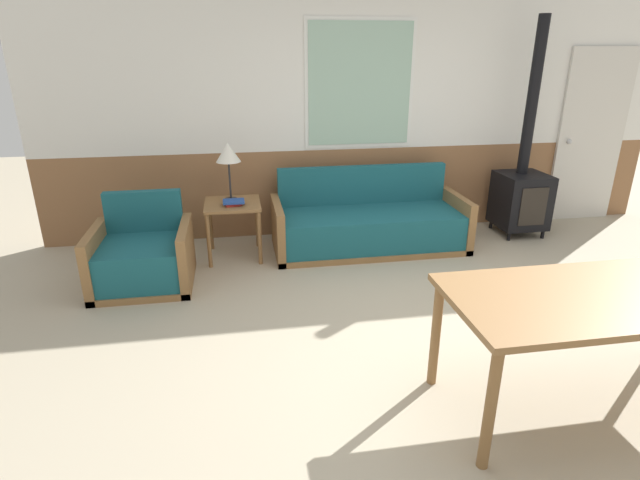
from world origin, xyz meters
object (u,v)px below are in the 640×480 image
at_px(couch, 369,225).
at_px(wood_stove, 522,188).
at_px(side_table, 233,212).
at_px(dining_table, 601,305).
at_px(table_lamp, 228,154).
at_px(armchair, 143,259).

relative_size(couch, wood_stove, 0.86).
xyz_separation_m(side_table, dining_table, (2.06, -2.74, 0.19)).
bearing_deg(table_lamp, armchair, -142.35).
height_order(couch, table_lamp, table_lamp).
height_order(table_lamp, wood_stove, wood_stove).
bearing_deg(armchair, dining_table, -41.18).
relative_size(couch, armchair, 2.38).
bearing_deg(armchair, couch, 9.54).
relative_size(couch, side_table, 3.51).
bearing_deg(side_table, armchair, -147.29).
bearing_deg(armchair, wood_stove, 5.70).
bearing_deg(dining_table, couch, 102.64).
height_order(couch, armchair, couch).
height_order(armchair, table_lamp, table_lamp).
xyz_separation_m(dining_table, wood_stove, (1.23, 2.90, -0.13)).
xyz_separation_m(armchair, table_lamp, (0.82, 0.63, 0.82)).
bearing_deg(side_table, dining_table, -53.06).
bearing_deg(couch, wood_stove, 4.70).
distance_m(table_lamp, wood_stove, 3.34).
height_order(couch, dining_table, couch).
height_order(table_lamp, dining_table, table_lamp).
relative_size(table_lamp, wood_stove, 0.25).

